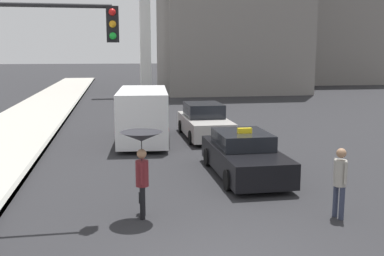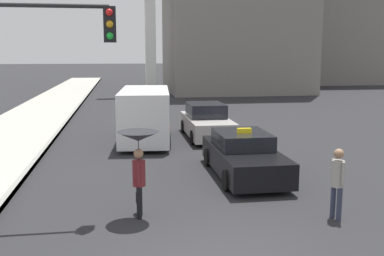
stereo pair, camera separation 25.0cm
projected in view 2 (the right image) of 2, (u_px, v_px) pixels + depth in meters
The scene contains 7 objects.
taxi at pixel (243, 156), 14.05m from camera, with size 1.91×4.56×1.52m.
sedan_red at pixel (206, 122), 20.40m from camera, with size 1.91×4.68×1.55m.
ambulance_van at pixel (145, 113), 19.26m from camera, with size 2.43×5.34×2.27m.
pedestrian_with_umbrella at pixel (138, 150), 10.31m from camera, with size 0.97×0.97×2.05m.
pedestrian_man at pixel (337, 178), 10.32m from camera, with size 0.34×0.44×1.67m.
traffic_light at pixel (29, 63), 10.08m from camera, with size 3.44×0.38×5.16m.
monument_cross at pixel (150, 2), 38.83m from camera, with size 6.29×0.90×14.29m.
Camera 2 is at (-1.59, -7.18, 3.84)m, focal length 42.00 mm.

